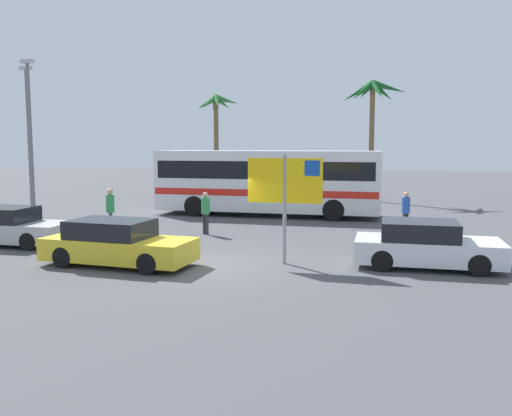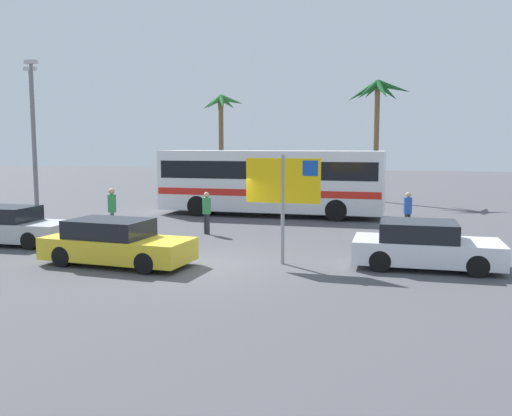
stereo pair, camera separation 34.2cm
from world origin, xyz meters
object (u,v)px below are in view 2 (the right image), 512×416
Objects in this scene: bus_front_coach at (271,179)px; pedestrian_near_sign at (112,207)px; car_yellow at (116,243)px; car_white at (424,246)px; pedestrian_crossing_lot at (408,209)px; ferry_sign at (285,185)px; car_silver at (6,226)px; pedestrian_by_bus at (207,209)px.

pedestrian_near_sign is at bearing -122.74° from bus_front_coach.
car_yellow is 2.49× the size of pedestrian_near_sign.
bus_front_coach reaches higher than car_white.
pedestrian_near_sign reaches higher than pedestrian_crossing_lot.
ferry_sign is 7.63m from pedestrian_crossing_lot.
car_white is at bearing 16.68° from car_yellow.
car_white is (3.95, 0.56, -1.69)m from ferry_sign.
pedestrian_near_sign reaches higher than car_white.
pedestrian_near_sign is at bearing 45.51° from car_silver.
pedestrian_near_sign is 3.68m from pedestrian_by_bus.
pedestrian_by_bus is (-1.06, -6.16, -0.81)m from bus_front_coach.
bus_front_coach is at bearing 29.83° from pedestrian_near_sign.
car_yellow is 5.63m from pedestrian_near_sign.
ferry_sign is at bearing -5.87° from car_silver.
pedestrian_near_sign is at bearing 124.75° from car_yellow.
pedestrian_by_bus is at bearing -99.77° from bus_front_coach.
pedestrian_by_bus is (-8.00, 3.87, 0.33)m from car_white.
car_silver is (-5.42, 2.00, 0.00)m from car_yellow.
bus_front_coach is 6.64× the size of pedestrian_crossing_lot.
car_silver is at bearing -159.53° from pedestrian_near_sign.
bus_front_coach is at bearing -177.23° from pedestrian_crossing_lot.
bus_front_coach reaches higher than pedestrian_near_sign.
ferry_sign reaches higher than car_yellow.
car_white is at bearing -55.33° from bus_front_coach.
car_silver is at bearing 176.69° from ferry_sign.
car_yellow is at bearing -168.21° from car_white.
car_silver is (-10.14, 0.62, -1.69)m from ferry_sign.
car_yellow is at bearing -86.69° from pedestrian_near_sign.
car_white is at bearing -2.62° from car_silver.
car_white is (8.67, 1.95, 0.00)m from car_yellow.
car_silver is (-7.15, -9.98, -1.15)m from bus_front_coach.
car_white is 6.10m from pedestrian_crossing_lot.
ferry_sign reaches higher than car_white.
ferry_sign is 0.70× the size of car_silver.
car_yellow is at bearing -101.56° from pedestrian_crossing_lot.
car_yellow and car_silver have the same top height.
car_white is at bearing 101.32° from pedestrian_by_bus.
pedestrian_by_bus is at bearing -129.58° from pedestrian_crossing_lot.
ferry_sign is at bearing 20.37° from car_yellow.
pedestrian_near_sign is (-11.54, 2.88, 0.43)m from car_white.
pedestrian_near_sign is 1.09× the size of pedestrian_by_bus.
car_white is 2.47× the size of pedestrian_by_bus.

